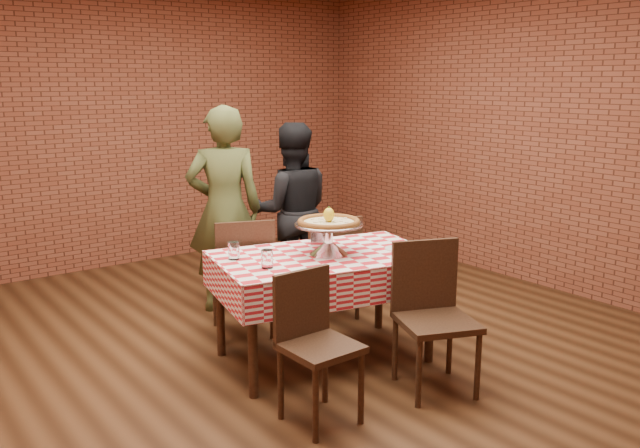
# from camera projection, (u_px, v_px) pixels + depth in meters

# --- Properties ---
(ground) EXTENTS (6.00, 6.00, 0.00)m
(ground) POSITION_uv_depth(u_px,v_px,m) (298.00, 350.00, 4.80)
(ground) COLOR black
(ground) RESTS_ON ground
(back_wall) EXTENTS (5.50, 0.00, 5.50)m
(back_wall) POSITION_uv_depth(u_px,v_px,m) (131.00, 126.00, 6.83)
(back_wall) COLOR brown
(back_wall) RESTS_ON ground
(table) EXTENTS (1.60, 1.15, 0.75)m
(table) POSITION_uv_depth(u_px,v_px,m) (324.00, 307.00, 4.58)
(table) COLOR #3C2717
(table) RESTS_ON ground
(tablecloth) EXTENTS (1.64, 1.20, 0.25)m
(tablecloth) POSITION_uv_depth(u_px,v_px,m) (324.00, 272.00, 4.52)
(tablecloth) COLOR red
(tablecloth) RESTS_ON table
(pizza_stand) EXTENTS (0.55, 0.55, 0.21)m
(pizza_stand) POSITION_uv_depth(u_px,v_px,m) (329.00, 239.00, 4.48)
(pizza_stand) COLOR silver
(pizza_stand) RESTS_ON tablecloth
(pizza) EXTENTS (0.49, 0.49, 0.03)m
(pizza) POSITION_uv_depth(u_px,v_px,m) (329.00, 223.00, 4.46)
(pizza) COLOR beige
(pizza) RESTS_ON pizza_stand
(lemon) EXTENTS (0.09, 0.09, 0.10)m
(lemon) POSITION_uv_depth(u_px,v_px,m) (329.00, 215.00, 4.45)
(lemon) COLOR yellow
(lemon) RESTS_ON pizza
(water_glass_left) EXTENTS (0.09, 0.09, 0.12)m
(water_glass_left) POSITION_uv_depth(u_px,v_px,m) (267.00, 259.00, 4.16)
(water_glass_left) COLOR white
(water_glass_left) RESTS_ON tablecloth
(water_glass_right) EXTENTS (0.09, 0.09, 0.12)m
(water_glass_right) POSITION_uv_depth(u_px,v_px,m) (234.00, 251.00, 4.36)
(water_glass_right) COLOR white
(water_glass_right) RESTS_ON tablecloth
(side_plate) EXTENTS (0.19, 0.19, 0.01)m
(side_plate) POSITION_uv_depth(u_px,v_px,m) (396.00, 249.00, 4.62)
(side_plate) COLOR white
(side_plate) RESTS_ON tablecloth
(sweetener_packet_a) EXTENTS (0.06, 0.05, 0.00)m
(sweetener_packet_a) POSITION_uv_depth(u_px,v_px,m) (404.00, 251.00, 4.57)
(sweetener_packet_a) COLOR white
(sweetener_packet_a) RESTS_ON tablecloth
(sweetener_packet_b) EXTENTS (0.06, 0.05, 0.00)m
(sweetener_packet_b) POSITION_uv_depth(u_px,v_px,m) (412.00, 250.00, 4.60)
(sweetener_packet_b) COLOR white
(sweetener_packet_b) RESTS_ON tablecloth
(condiment_caddy) EXTENTS (0.13, 0.12, 0.15)m
(condiment_caddy) POSITION_uv_depth(u_px,v_px,m) (316.00, 234.00, 4.76)
(condiment_caddy) COLOR silver
(condiment_caddy) RESTS_ON tablecloth
(chair_near_left) EXTENTS (0.40, 0.40, 0.86)m
(chair_near_left) POSITION_uv_depth(u_px,v_px,m) (321.00, 351.00, 3.71)
(chair_near_left) COLOR #3C2717
(chair_near_left) RESTS_ON ground
(chair_near_right) EXTENTS (0.58, 0.58, 0.93)m
(chair_near_right) POSITION_uv_depth(u_px,v_px,m) (437.00, 320.00, 4.09)
(chair_near_right) COLOR #3C2717
(chair_near_right) RESTS_ON ground
(chair_far_left) EXTENTS (0.57, 0.57, 0.92)m
(chair_far_left) POSITION_uv_depth(u_px,v_px,m) (242.00, 275.00, 5.04)
(chair_far_left) COLOR #3C2717
(chair_far_left) RESTS_ON ground
(chair_far_right) EXTENTS (0.47, 0.47, 0.86)m
(chair_far_right) POSITION_uv_depth(u_px,v_px,m) (331.00, 265.00, 5.41)
(chair_far_right) COLOR #3C2717
(chair_far_right) RESTS_ON ground
(diner_olive) EXTENTS (0.75, 0.65, 1.73)m
(diner_olive) POSITION_uv_depth(u_px,v_px,m) (225.00, 210.00, 5.49)
(diner_olive) COLOR #424924
(diner_olive) RESTS_ON ground
(diner_black) EXTENTS (0.95, 0.87, 1.56)m
(diner_black) POSITION_uv_depth(u_px,v_px,m) (291.00, 211.00, 5.86)
(diner_black) COLOR black
(diner_black) RESTS_ON ground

